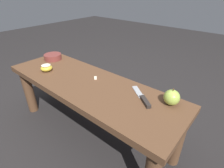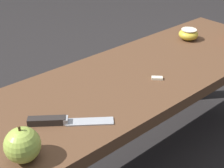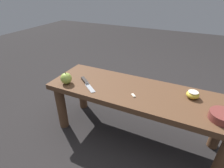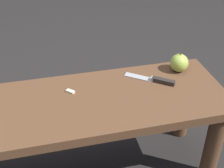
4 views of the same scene
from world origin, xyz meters
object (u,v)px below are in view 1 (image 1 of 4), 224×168
apple_whole (172,97)px  bowl (53,57)px  knife (143,99)px  apple_cut (46,68)px  wooden_bench (88,93)px

apple_whole → bowl: bearing=2.2°
knife → apple_cut: (0.74, 0.14, 0.02)m
bowl → wooden_bench: bearing=170.4°
apple_cut → wooden_bench: bearing=-168.5°
apple_whole → knife: bearing=25.6°
bowl → apple_whole: bearing=-177.8°
wooden_bench → apple_whole: (-0.51, -0.13, 0.12)m
knife → apple_cut: bearing=47.7°
knife → apple_whole: (-0.13, -0.06, 0.03)m
knife → apple_cut: size_ratio=2.42×
apple_cut → bowl: bearing=-44.6°
knife → apple_whole: size_ratio=2.11×
apple_whole → bowl: 1.04m
apple_cut → apple_whole: bearing=-167.0°
knife → bowl: bowl is taller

